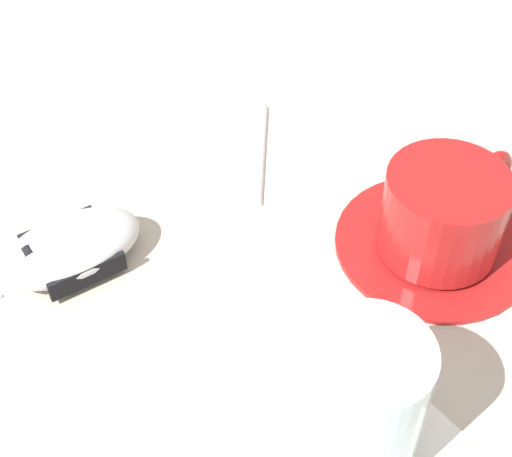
% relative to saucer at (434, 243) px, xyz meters
% --- Properties ---
extents(ground_plane, '(3.00, 3.00, 0.00)m').
position_rel_saucer_xyz_m(ground_plane, '(0.09, -0.03, -0.00)').
color(ground_plane, '#B2A899').
extents(saucer, '(0.15, 0.15, 0.01)m').
position_rel_saucer_xyz_m(saucer, '(0.00, 0.00, 0.00)').
color(saucer, maroon).
rests_on(saucer, ground).
extents(coffee_cup, '(0.12, 0.09, 0.07)m').
position_rel_saucer_xyz_m(coffee_cup, '(0.00, 0.00, 0.04)').
color(coffee_cup, maroon).
rests_on(coffee_cup, saucer).
extents(computer_mouse, '(0.12, 0.08, 0.04)m').
position_rel_saucer_xyz_m(computer_mouse, '(0.22, -0.17, 0.01)').
color(computer_mouse, silver).
rests_on(computer_mouse, ground).
extents(napkin_under_glass, '(0.13, 0.13, 0.00)m').
position_rel_saucer_xyz_m(napkin_under_glass, '(0.18, 0.08, -0.00)').
color(napkin_under_glass, silver).
rests_on(napkin_under_glass, ground).
extents(drinking_glass, '(0.07, 0.07, 0.11)m').
position_rel_saucer_xyz_m(drinking_glass, '(0.17, 0.08, 0.05)').
color(drinking_glass, silver).
rests_on(drinking_glass, napkin_under_glass).
extents(pen, '(0.10, 0.11, 0.01)m').
position_rel_saucer_xyz_m(pen, '(0.03, -0.17, 0.00)').
color(pen, silver).
rests_on(pen, ground).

